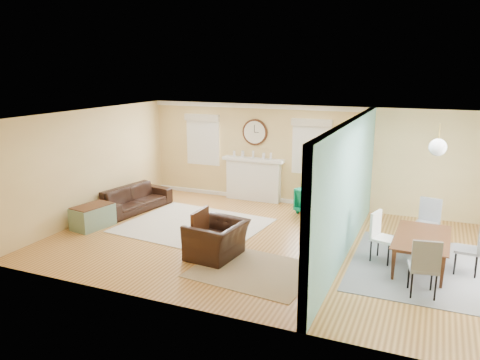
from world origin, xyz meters
name	(u,v)px	position (x,y,z in m)	size (l,w,h in m)	color
floor	(270,243)	(0.00, 0.00, 0.00)	(9.00, 9.00, 0.00)	brown
wall_back	(310,156)	(0.00, 3.00, 1.30)	(9.00, 0.02, 2.60)	tan
wall_front	(201,228)	(0.00, -3.00, 1.30)	(9.00, 0.02, 2.60)	tan
wall_left	(91,164)	(-4.50, 0.00, 1.30)	(0.02, 6.00, 2.60)	tan
ceiling	(272,117)	(0.00, 0.00, 2.60)	(9.00, 6.00, 0.02)	white
partition	(350,183)	(1.51, 0.28, 1.36)	(0.17, 6.00, 2.60)	tan
fireplace	(253,179)	(-1.50, 2.88, 0.60)	(1.70, 0.30, 1.17)	white
wall_clock	(255,132)	(-1.50, 2.97, 1.85)	(0.70, 0.07, 0.70)	#4D2A16
window_left	(203,136)	(-3.05, 2.95, 1.66)	(1.05, 0.13, 1.42)	white
window_right	(311,143)	(0.05, 2.95, 1.66)	(1.05, 0.13, 1.42)	white
pendant	(438,147)	(3.00, 0.00, 2.20)	(0.30, 0.30, 0.55)	gold
rug_cream	(194,225)	(-1.98, 0.35, 0.01)	(3.02, 2.61, 0.02)	beige
rug_jute	(254,271)	(0.18, -1.38, 0.01)	(2.07, 1.70, 0.01)	tan
rug_grey	(421,267)	(2.93, -0.06, 0.01)	(2.44, 3.05, 0.01)	slate
sofa	(134,199)	(-3.93, 0.84, 0.30)	(2.04, 0.80, 0.60)	black
eames_chair	(217,240)	(-0.70, -1.07, 0.35)	(1.07, 0.93, 0.69)	black
green_chair	(314,201)	(0.33, 2.31, 0.33)	(0.70, 0.72, 0.66)	#086854
trunk	(93,216)	(-4.01, -0.63, 0.26)	(0.70, 0.98, 0.52)	gray
credenza	(341,210)	(1.12, 1.59, 0.40)	(0.56, 1.65, 0.80)	olive
tv	(341,181)	(1.10, 1.59, 1.08)	(0.97, 0.13, 0.56)	black
garden_stool	(328,231)	(1.08, 0.56, 0.24)	(0.32, 0.32, 0.48)	white
potted_plant	(329,210)	(1.08, 0.56, 0.69)	(0.38, 0.33, 0.42)	#337F33
dining_table	(423,252)	(2.93, -0.06, 0.29)	(1.67, 0.93, 0.59)	#4D2A16
dining_chair_n	(427,219)	(2.94, 1.12, 0.57)	(0.51, 0.51, 0.96)	slate
dining_chair_s	(424,261)	(2.96, -1.18, 0.58)	(0.50, 0.50, 0.98)	slate
dining_chair_w	(384,233)	(2.24, -0.05, 0.55)	(0.51, 0.51, 0.94)	white
dining_chair_e	(468,244)	(3.63, -0.02, 0.54)	(0.44, 0.44, 0.92)	slate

